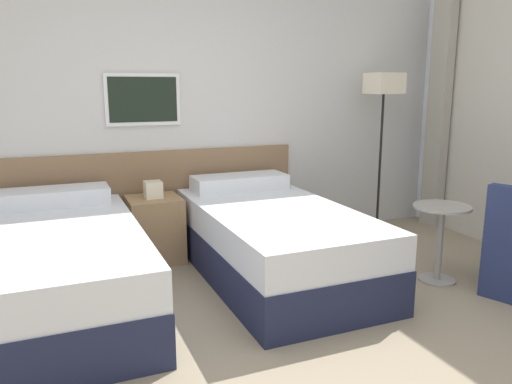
% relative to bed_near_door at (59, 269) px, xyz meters
% --- Properties ---
extents(ground_plane, '(16.00, 16.00, 0.00)m').
position_rel_bed_near_door_xyz_m(ground_plane, '(1.25, -1.23, -0.29)').
color(ground_plane, gray).
extents(wall_headboard, '(10.00, 0.10, 2.70)m').
position_rel_bed_near_door_xyz_m(wall_headboard, '(1.22, 1.05, 1.01)').
color(wall_headboard, silver).
rests_on(wall_headboard, ground_plane).
extents(bed_near_door, '(1.06, 1.99, 0.69)m').
position_rel_bed_near_door_xyz_m(bed_near_door, '(0.00, 0.00, 0.00)').
color(bed_near_door, '#1E233D').
rests_on(bed_near_door, ground_plane).
extents(bed_near_window, '(1.06, 1.99, 0.69)m').
position_rel_bed_near_door_xyz_m(bed_near_window, '(1.56, 0.00, 0.00)').
color(bed_near_window, '#1E233D').
rests_on(bed_near_window, ground_plane).
extents(nightstand, '(0.44, 0.44, 0.69)m').
position_rel_bed_near_door_xyz_m(nightstand, '(0.78, 0.72, -0.00)').
color(nightstand, '#9E7A51').
rests_on(nightstand, ground_plane).
extents(floor_lamp, '(0.29, 0.29, 1.59)m').
position_rel_bed_near_door_xyz_m(floor_lamp, '(3.03, 0.67, 1.09)').
color(floor_lamp, black).
rests_on(floor_lamp, ground_plane).
extents(side_table, '(0.42, 0.42, 0.60)m').
position_rel_bed_near_door_xyz_m(side_table, '(2.68, -0.58, 0.12)').
color(side_table, gray).
rests_on(side_table, ground_plane).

